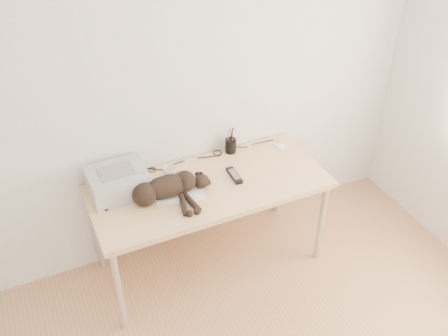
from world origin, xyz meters
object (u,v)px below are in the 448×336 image
cat (164,189)px  mug (170,173)px  printer (118,182)px  desk (205,192)px  pen_cup (231,145)px  mouse (279,145)px

cat → mug: size_ratio=7.72×
printer → mug: size_ratio=4.15×
desk → pen_cup: (0.30, 0.20, 0.19)m
pen_cup → mouse: size_ratio=1.87×
cat → mouse: cat is taller
cat → mug: (0.11, 0.19, -0.03)m
desk → mug: size_ratio=17.54×
mouse → printer: bearing=158.7°
printer → cat: bearing=-35.7°
cat → mouse: bearing=12.7°
cat → mouse: size_ratio=6.49×
printer → pen_cup: bearing=7.9°
desk → mouse: bearing=9.7°
cat → desk: bearing=17.2°
mug → mouse: bearing=1.4°
printer → pen_cup: pen_cup is taller
printer → cat: (0.25, -0.18, -0.02)m
desk → mug: (-0.21, 0.09, 0.18)m
cat → mug: 0.22m
pen_cup → mouse: bearing=-14.4°
mug → mouse: (0.87, 0.02, -0.02)m
mug → cat: bearing=-120.6°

